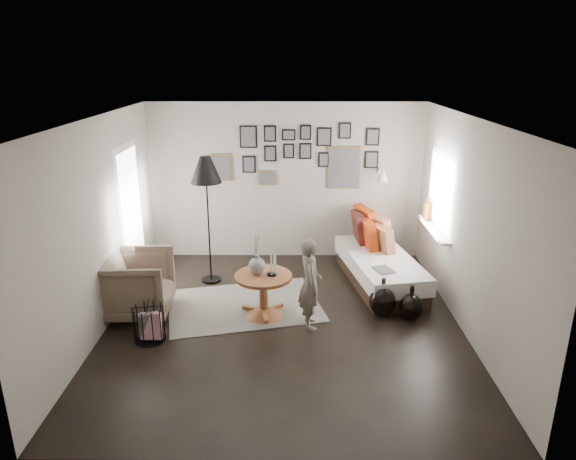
{
  "coord_description": "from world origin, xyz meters",
  "views": [
    {
      "loc": [
        0.09,
        -5.91,
        3.26
      ],
      "look_at": [
        0.05,
        0.5,
        1.1
      ],
      "focal_mm": 32.0,
      "sensor_mm": 36.0,
      "label": 1
    }
  ],
  "objects_px": {
    "daybed": "(379,262)",
    "demijohn_small": "(411,307)",
    "child": "(310,283)",
    "floor_lamp": "(206,175)",
    "armchair": "(136,285)",
    "vase": "(257,263)",
    "magazine_basket": "(149,324)",
    "demijohn_large": "(382,301)",
    "pedestal_table": "(264,297)"
  },
  "relations": [
    {
      "from": "vase",
      "to": "magazine_basket",
      "type": "height_order",
      "value": "vase"
    },
    {
      "from": "demijohn_small",
      "to": "child",
      "type": "height_order",
      "value": "child"
    },
    {
      "from": "magazine_basket",
      "to": "demijohn_small",
      "type": "bearing_deg",
      "value": 9.32
    },
    {
      "from": "magazine_basket",
      "to": "child",
      "type": "distance_m",
      "value": 2.01
    },
    {
      "from": "pedestal_table",
      "to": "vase",
      "type": "bearing_deg",
      "value": 165.96
    },
    {
      "from": "demijohn_large",
      "to": "child",
      "type": "bearing_deg",
      "value": -163.09
    },
    {
      "from": "armchair",
      "to": "demijohn_small",
      "type": "height_order",
      "value": "armchair"
    },
    {
      "from": "demijohn_small",
      "to": "child",
      "type": "relative_size",
      "value": 0.41
    },
    {
      "from": "demijohn_small",
      "to": "demijohn_large",
      "type": "bearing_deg",
      "value": 161.08
    },
    {
      "from": "daybed",
      "to": "armchair",
      "type": "distance_m",
      "value": 3.55
    },
    {
      "from": "pedestal_table",
      "to": "demijohn_small",
      "type": "height_order",
      "value": "pedestal_table"
    },
    {
      "from": "demijohn_large",
      "to": "daybed",
      "type": "bearing_deg",
      "value": 83.37
    },
    {
      "from": "daybed",
      "to": "floor_lamp",
      "type": "bearing_deg",
      "value": 169.57
    },
    {
      "from": "pedestal_table",
      "to": "demijohn_small",
      "type": "bearing_deg",
      "value": -2.91
    },
    {
      "from": "daybed",
      "to": "demijohn_small",
      "type": "bearing_deg",
      "value": -89.83
    },
    {
      "from": "armchair",
      "to": "demijohn_large",
      "type": "xyz_separation_m",
      "value": [
        3.26,
        -0.03,
        -0.22
      ]
    },
    {
      "from": "vase",
      "to": "armchair",
      "type": "relative_size",
      "value": 0.58
    },
    {
      "from": "pedestal_table",
      "to": "armchair",
      "type": "xyz_separation_m",
      "value": [
        -1.69,
        0.05,
        0.15
      ]
    },
    {
      "from": "daybed",
      "to": "demijohn_large",
      "type": "height_order",
      "value": "daybed"
    },
    {
      "from": "pedestal_table",
      "to": "child",
      "type": "bearing_deg",
      "value": -24.55
    },
    {
      "from": "pedestal_table",
      "to": "floor_lamp",
      "type": "xyz_separation_m",
      "value": [
        -0.87,
        1.13,
        1.39
      ]
    },
    {
      "from": "daybed",
      "to": "armchair",
      "type": "height_order",
      "value": "daybed"
    },
    {
      "from": "magazine_basket",
      "to": "vase",
      "type": "bearing_deg",
      "value": 27.29
    },
    {
      "from": "vase",
      "to": "demijohn_small",
      "type": "distance_m",
      "value": 2.08
    },
    {
      "from": "daybed",
      "to": "demijohn_large",
      "type": "distance_m",
      "value": 1.11
    },
    {
      "from": "armchair",
      "to": "pedestal_table",
      "type": "bearing_deg",
      "value": -94.7
    },
    {
      "from": "child",
      "to": "armchair",
      "type": "bearing_deg",
      "value": 75.27
    },
    {
      "from": "floor_lamp",
      "to": "magazine_basket",
      "type": "relative_size",
      "value": 4.32
    },
    {
      "from": "pedestal_table",
      "to": "floor_lamp",
      "type": "height_order",
      "value": "floor_lamp"
    },
    {
      "from": "pedestal_table",
      "to": "child",
      "type": "xyz_separation_m",
      "value": [
        0.6,
        -0.27,
        0.32
      ]
    },
    {
      "from": "pedestal_table",
      "to": "demijohn_large",
      "type": "distance_m",
      "value": 1.57
    },
    {
      "from": "floor_lamp",
      "to": "armchair",
      "type": "bearing_deg",
      "value": -127.28
    },
    {
      "from": "demijohn_large",
      "to": "child",
      "type": "distance_m",
      "value": 1.09
    },
    {
      "from": "daybed",
      "to": "magazine_basket",
      "type": "bearing_deg",
      "value": -160.3
    },
    {
      "from": "demijohn_small",
      "to": "child",
      "type": "distance_m",
      "value": 1.4
    },
    {
      "from": "demijohn_small",
      "to": "pedestal_table",
      "type": "bearing_deg",
      "value": 177.09
    },
    {
      "from": "magazine_basket",
      "to": "demijohn_large",
      "type": "bearing_deg",
      "value": 12.68
    },
    {
      "from": "daybed",
      "to": "child",
      "type": "distance_m",
      "value": 1.8
    },
    {
      "from": "floor_lamp",
      "to": "demijohn_small",
      "type": "bearing_deg",
      "value": -23.73
    },
    {
      "from": "daybed",
      "to": "pedestal_table",
      "type": "bearing_deg",
      "value": -156.85
    },
    {
      "from": "daybed",
      "to": "demijohn_small",
      "type": "distance_m",
      "value": 1.24
    },
    {
      "from": "demijohn_large",
      "to": "magazine_basket",
      "type": "bearing_deg",
      "value": -167.32
    },
    {
      "from": "floor_lamp",
      "to": "demijohn_large",
      "type": "height_order",
      "value": "floor_lamp"
    },
    {
      "from": "armchair",
      "to": "daybed",
      "type": "bearing_deg",
      "value": -75.54
    },
    {
      "from": "vase",
      "to": "magazine_basket",
      "type": "xyz_separation_m",
      "value": [
        -1.27,
        -0.65,
        -0.53
      ]
    },
    {
      "from": "demijohn_large",
      "to": "child",
      "type": "xyz_separation_m",
      "value": [
        -0.97,
        -0.3,
        0.39
      ]
    },
    {
      "from": "vase",
      "to": "demijohn_large",
      "type": "xyz_separation_m",
      "value": [
        1.65,
        0.0,
        -0.54
      ]
    },
    {
      "from": "vase",
      "to": "child",
      "type": "height_order",
      "value": "child"
    },
    {
      "from": "daybed",
      "to": "vase",
      "type": "bearing_deg",
      "value": -158.51
    },
    {
      "from": "pedestal_table",
      "to": "demijohn_small",
      "type": "xyz_separation_m",
      "value": [
        1.92,
        -0.1,
        -0.09
      ]
    }
  ]
}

